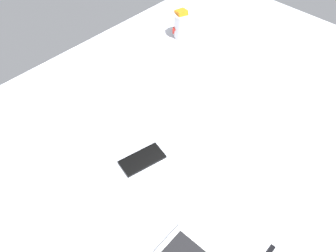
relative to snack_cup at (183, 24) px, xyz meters
The scene contains 3 objects.
bed_mattress 55.29cm from the snack_cup, 51.27° to the left, with size 180.00×140.00×18.00cm, color #B7BCC6.
snack_cup is the anchor object (origin of this frame).
cell_phone 71.21cm from the snack_cup, 31.65° to the left, with size 6.80×14.00×0.80cm, color black.
Camera 1 is at (67.02, 45.17, 104.65)cm, focal length 36.09 mm.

